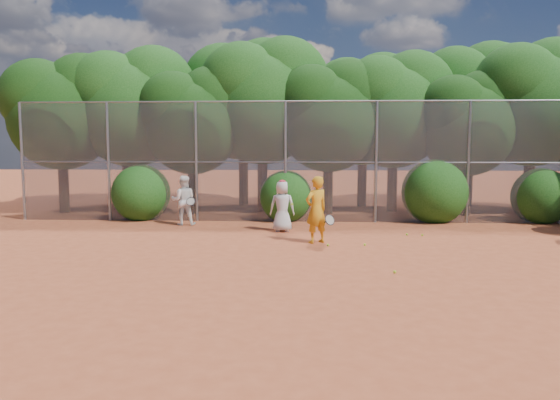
{
  "coord_description": "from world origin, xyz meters",
  "views": [
    {
      "loc": [
        -0.25,
        -12.16,
        2.65
      ],
      "look_at": [
        -1.0,
        2.5,
        1.1
      ],
      "focal_mm": 35.0,
      "sensor_mm": 36.0,
      "label": 1
    }
  ],
  "objects": [
    {
      "name": "bush_0",
      "position": [
        -6.0,
        6.3,
        1.0
      ],
      "size": [
        2.0,
        2.0,
        2.0
      ],
      "primitive_type": "sphere",
      "color": "#164310",
      "rests_on": "ground"
    },
    {
      "name": "tree_9",
      "position": [
        -7.94,
        10.84,
        4.34
      ],
      "size": [
        4.83,
        4.2,
        6.62
      ],
      "color": "black",
      "rests_on": "ground"
    },
    {
      "name": "ball_0",
      "position": [
        1.23,
        1.76,
        0.03
      ],
      "size": [
        0.07,
        0.07,
        0.07
      ],
      "primitive_type": "sphere",
      "color": "#BEDE28",
      "rests_on": "ground"
    },
    {
      "name": "tree_5",
      "position": [
        3.06,
        9.04,
        4.05
      ],
      "size": [
        4.51,
        3.92,
        6.17
      ],
      "color": "black",
      "rests_on": "ground"
    },
    {
      "name": "ball_4",
      "position": [
        2.59,
        3.4,
        0.03
      ],
      "size": [
        0.07,
        0.07,
        0.07
      ],
      "primitive_type": "sphere",
      "color": "#BEDE28",
      "rests_on": "ground"
    },
    {
      "name": "player_teen",
      "position": [
        -1.01,
        3.94,
        0.77
      ],
      "size": [
        0.78,
        0.54,
        1.55
      ],
      "rotation": [
        0.0,
        0.0,
        3.22
      ],
      "color": "silver",
      "rests_on": "ground"
    },
    {
      "name": "tree_12",
      "position": [
        6.56,
        11.24,
        4.51
      ],
      "size": [
        5.02,
        4.37,
        6.88
      ],
      "color": "black",
      "rests_on": "ground"
    },
    {
      "name": "tree_10",
      "position": [
        -2.93,
        11.05,
        4.63
      ],
      "size": [
        5.15,
        4.48,
        7.06
      ],
      "color": "black",
      "rests_on": "ground"
    },
    {
      "name": "tree_11",
      "position": [
        2.06,
        10.64,
        4.16
      ],
      "size": [
        4.64,
        4.03,
        6.35
      ],
      "color": "black",
      "rests_on": "ground"
    },
    {
      "name": "player_white",
      "position": [
        -4.24,
        5.07,
        0.8
      ],
      "size": [
        0.88,
        0.75,
        1.6
      ],
      "rotation": [
        0.0,
        0.0,
        3.27
      ],
      "color": "white",
      "rests_on": "ground"
    },
    {
      "name": "tree_4",
      "position": [
        0.55,
        8.24,
        3.76
      ],
      "size": [
        4.19,
        3.64,
        5.73
      ],
      "color": "black",
      "rests_on": "ground"
    },
    {
      "name": "player_yellow",
      "position": [
        -0.02,
        2.12,
        0.89
      ],
      "size": [
        0.9,
        0.72,
        1.77
      ],
      "rotation": [
        0.0,
        0.0,
        3.75
      ],
      "color": "orange",
      "rests_on": "ground"
    },
    {
      "name": "fence_back",
      "position": [
        -0.12,
        6.0,
        2.05
      ],
      "size": [
        20.05,
        0.09,
        4.03
      ],
      "color": "gray",
      "rests_on": "ground"
    },
    {
      "name": "tree_1",
      "position": [
        -6.94,
        8.54,
        4.16
      ],
      "size": [
        4.64,
        4.03,
        6.35
      ],
      "color": "black",
      "rests_on": "ground"
    },
    {
      "name": "tree_3",
      "position": [
        -1.94,
        8.84,
        4.4
      ],
      "size": [
        4.89,
        4.26,
        6.7
      ],
      "color": "black",
      "rests_on": "ground"
    },
    {
      "name": "bush_3",
      "position": [
        7.5,
        6.3,
        0.95
      ],
      "size": [
        1.9,
        1.9,
        1.9
      ],
      "primitive_type": "sphere",
      "color": "#164310",
      "rests_on": "ground"
    },
    {
      "name": "tree_6",
      "position": [
        5.55,
        8.03,
        3.47
      ],
      "size": [
        3.86,
        3.36,
        5.29
      ],
      "color": "black",
      "rests_on": "ground"
    },
    {
      "name": "bush_2",
      "position": [
        4.0,
        6.3,
        1.1
      ],
      "size": [
        2.2,
        2.2,
        2.2
      ],
      "primitive_type": "sphere",
      "color": "#164310",
      "rests_on": "ground"
    },
    {
      "name": "ground",
      "position": [
        0.0,
        0.0,
        0.0
      ],
      "size": [
        80.0,
        80.0,
        0.0
      ],
      "primitive_type": "plane",
      "color": "#A84625",
      "rests_on": "ground"
    },
    {
      "name": "ball_2",
      "position": [
        1.53,
        -1.19,
        0.03
      ],
      "size": [
        0.07,
        0.07,
        0.07
      ],
      "primitive_type": "sphere",
      "color": "#BEDE28",
      "rests_on": "ground"
    },
    {
      "name": "ball_3",
      "position": [
        0.27,
        1.65,
        0.03
      ],
      "size": [
        0.07,
        0.07,
        0.07
      ],
      "primitive_type": "sphere",
      "color": "#BEDE28",
      "rests_on": "ground"
    },
    {
      "name": "bush_1",
      "position": [
        -1.0,
        6.3,
        0.9
      ],
      "size": [
        1.8,
        1.8,
        1.8
      ],
      "primitive_type": "sphere",
      "color": "#164310",
      "rests_on": "ground"
    },
    {
      "name": "tree_2",
      "position": [
        -4.45,
        7.83,
        3.58
      ],
      "size": [
        3.99,
        3.47,
        5.47
      ],
      "color": "black",
      "rests_on": "ground"
    },
    {
      "name": "ball_1",
      "position": [
        3.01,
        3.33,
        0.03
      ],
      "size": [
        0.07,
        0.07,
        0.07
      ],
      "primitive_type": "sphere",
      "color": "#BEDE28",
      "rests_on": "ground"
    },
    {
      "name": "tree_0",
      "position": [
        -9.44,
        8.04,
        3.93
      ],
      "size": [
        4.38,
        3.81,
        6.0
      ],
      "color": "black",
      "rests_on": "ground"
    },
    {
      "name": "tree_7",
      "position": [
        8.06,
        8.64,
        4.28
      ],
      "size": [
        4.77,
        4.14,
        6.53
      ],
      "color": "black",
      "rests_on": "ground"
    }
  ]
}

